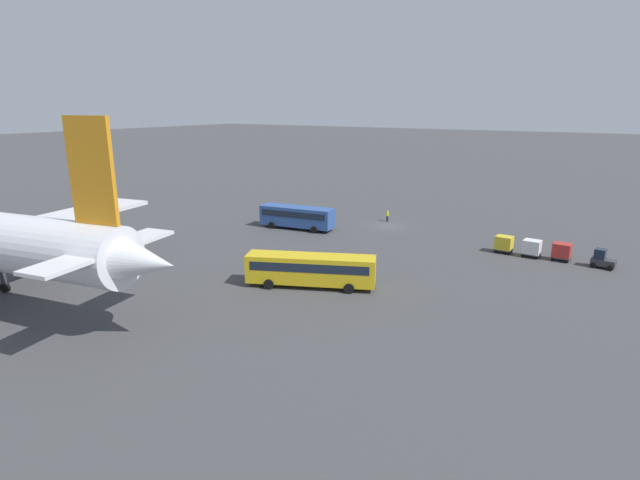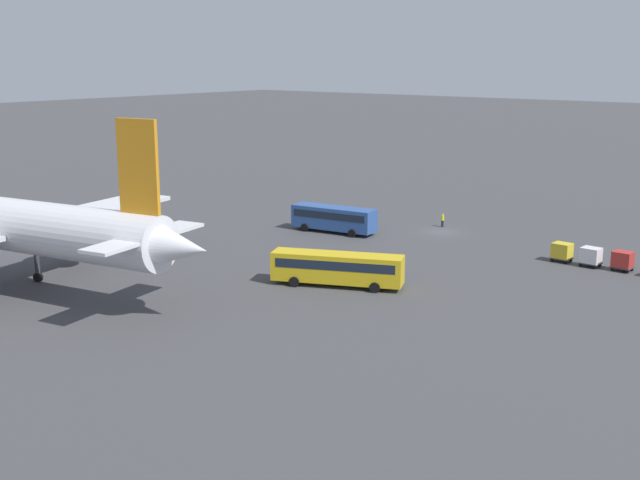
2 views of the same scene
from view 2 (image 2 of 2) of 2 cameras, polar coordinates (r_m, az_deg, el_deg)
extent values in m
plane|color=#424244|center=(102.04, 8.59, 0.58)|extent=(600.00, 600.00, 0.00)
cone|color=silver|center=(66.76, -10.26, -0.48)|extent=(7.08, 5.49, 4.42)
cube|color=silver|center=(88.12, -15.65, 2.10)|extent=(8.43, 19.13, 0.44)
cube|color=orange|center=(67.78, -12.81, 5.11)|extent=(4.02, 1.07, 7.87)
cube|color=silver|center=(68.55, -12.31, 0.20)|extent=(5.04, 13.08, 0.28)
cylinder|color=#38383D|center=(87.31, -17.40, 0.84)|extent=(5.23, 3.52, 2.70)
cylinder|color=#38383D|center=(83.11, -19.49, -1.50)|extent=(0.50, 0.50, 3.93)
cylinder|color=black|center=(83.48, -19.41, -2.51)|extent=(0.97, 0.65, 0.90)
cube|color=#2D5199|center=(100.36, 0.99, 1.59)|extent=(11.17, 4.26, 2.77)
cube|color=#192333|center=(100.26, 0.99, 1.86)|extent=(10.31, 4.18, 0.89)
cylinder|color=black|center=(101.06, -1.09, 0.89)|extent=(1.03, 0.43, 1.00)
cylinder|color=black|center=(103.52, -0.25, 1.19)|extent=(1.03, 0.43, 1.00)
cylinder|color=black|center=(97.79, 2.29, 0.47)|extent=(1.03, 0.43, 1.00)
cylinder|color=black|center=(100.34, 3.08, 0.79)|extent=(1.03, 0.43, 1.00)
cube|color=gold|center=(76.96, 1.23, -1.98)|extent=(12.67, 7.44, 2.74)
cube|color=#192333|center=(76.83, 1.23, -1.63)|extent=(11.75, 7.07, 0.88)
cylinder|color=black|center=(77.01, -1.86, -2.99)|extent=(1.04, 0.67, 1.00)
cylinder|color=black|center=(79.54, -1.30, -2.47)|extent=(1.04, 0.67, 1.00)
cylinder|color=black|center=(75.24, 3.90, -3.40)|extent=(1.04, 0.67, 1.00)
cylinder|color=black|center=(77.83, 4.28, -2.85)|extent=(1.04, 0.67, 1.00)
cylinder|color=#1E1E2D|center=(105.00, 8.70, 1.16)|extent=(0.32, 0.32, 0.85)
cylinder|color=yellow|center=(104.85, 8.72, 1.56)|extent=(0.38, 0.38, 0.65)
sphere|color=tan|center=(104.77, 8.72, 1.80)|extent=(0.24, 0.24, 0.24)
cube|color=#38383D|center=(88.25, 20.68, -1.82)|extent=(2.10, 1.81, 0.10)
cube|color=#B72D28|center=(88.05, 20.73, -1.29)|extent=(2.00, 1.72, 1.60)
cylinder|color=black|center=(87.99, 20.06, -1.97)|extent=(0.37, 0.14, 0.36)
cylinder|color=black|center=(89.15, 20.37, -1.80)|extent=(0.37, 0.14, 0.36)
cylinder|color=black|center=(87.47, 20.98, -2.13)|extent=(0.37, 0.14, 0.36)
cylinder|color=black|center=(88.64, 21.28, -1.96)|extent=(0.37, 0.14, 0.36)
cube|color=#38383D|center=(88.89, 18.67, -1.56)|extent=(2.10, 1.81, 0.10)
cube|color=silver|center=(88.69, 18.71, -1.03)|extent=(2.00, 1.72, 1.60)
cylinder|color=black|center=(88.66, 18.04, -1.70)|extent=(0.37, 0.14, 0.36)
cylinder|color=black|center=(89.81, 18.38, -1.54)|extent=(0.37, 0.14, 0.36)
cylinder|color=black|center=(88.10, 18.94, -1.86)|extent=(0.37, 0.14, 0.36)
cylinder|color=black|center=(89.25, 19.27, -1.70)|extent=(0.37, 0.14, 0.36)
cube|color=#38383D|center=(90.08, 16.80, -1.24)|extent=(2.10, 1.81, 0.10)
cube|color=gold|center=(89.88, 16.83, -0.71)|extent=(2.00, 1.72, 1.60)
cylinder|color=black|center=(89.88, 16.17, -1.38)|extent=(0.37, 0.14, 0.36)
cylinder|color=black|center=(91.01, 16.53, -1.23)|extent=(0.37, 0.14, 0.36)
cylinder|color=black|center=(89.26, 17.05, -1.54)|extent=(0.37, 0.14, 0.36)
cylinder|color=black|center=(90.40, 17.39, -1.38)|extent=(0.37, 0.14, 0.36)
camera|label=1|loc=(28.33, -4.57, 4.23)|focal=28.00mm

